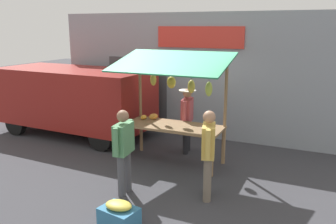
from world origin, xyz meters
TOP-DOWN VIEW (x-y plane):
  - ground_plane at (0.00, 0.00)m, footprint 40.00×40.00m
  - street_backdrop at (0.04, -2.20)m, footprint 9.00×0.30m
  - market_stall at (0.02, -0.03)m, footprint 2.50×1.46m
  - vendor_with_sunhat at (-0.03, -0.75)m, footprint 0.41×0.68m
  - shopper_in_striped_shirt at (-1.25, 1.33)m, footprint 0.35×0.67m
  - shopper_with_ponytail at (0.20, 1.79)m, footprint 0.27×0.68m
  - parked_van at (3.58, -0.85)m, footprint 4.46×1.99m
  - produce_crate_near at (-0.29, 2.78)m, footprint 0.64×0.51m

SIDE VIEW (x-z plane):
  - ground_plane at x=0.00m, z-range 0.00..0.00m
  - produce_crate_near at x=-0.29m, z-range -0.02..0.38m
  - shopper_with_ponytail at x=0.20m, z-range 0.12..1.71m
  - vendor_with_sunhat at x=-0.03m, z-range 0.14..1.73m
  - shopper_in_striped_shirt at x=-1.25m, z-range 0.13..1.75m
  - parked_van at x=3.58m, z-range 0.18..2.06m
  - market_stall at x=0.02m, z-range 0.30..2.80m
  - street_backdrop at x=0.04m, z-range 0.00..3.40m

